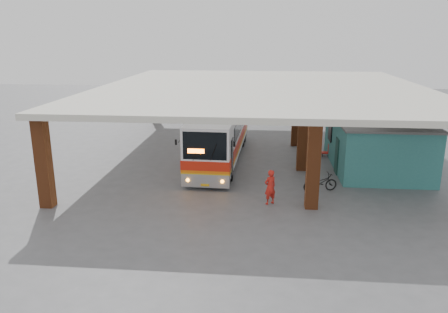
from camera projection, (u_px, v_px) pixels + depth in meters
name	position (u px, v px, depth m)	size (l,w,h in m)	color
ground	(250.00, 184.00, 23.88)	(90.00, 90.00, 0.00)	#515154
brick_columns	(276.00, 127.00, 27.95)	(20.10, 21.60, 4.35)	brown
canopy_roof	(262.00, 88.00, 28.84)	(21.00, 23.00, 0.30)	beige
shop_building	(375.00, 142.00, 26.62)	(5.20, 8.20, 3.11)	#2C706E
coach_bus	(220.00, 133.00, 28.14)	(2.98, 12.32, 3.56)	white
motorcycle	(320.00, 182.00, 22.73)	(0.65, 1.86, 0.97)	black
pedestrian	(270.00, 187.00, 20.95)	(0.63, 0.41, 1.72)	red
red_chair	(327.00, 151.00, 29.21)	(0.48, 0.48, 0.89)	red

